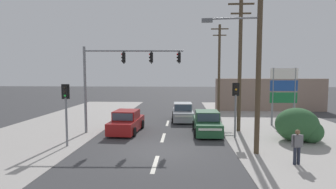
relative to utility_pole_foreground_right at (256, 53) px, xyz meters
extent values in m
plane|color=#3A3A3D|center=(-4.94, 0.16, -5.17)|extent=(140.00, 140.00, 0.00)
cube|color=silver|center=(-4.94, -1.84, -5.16)|extent=(0.20, 2.40, 0.01)
cube|color=silver|center=(-4.94, 3.16, -5.16)|extent=(0.20, 2.40, 0.01)
cube|color=silver|center=(-4.94, 8.16, -5.16)|extent=(0.20, 2.40, 0.01)
cube|color=#A39E99|center=(4.06, 2.16, -5.16)|extent=(10.00, 44.00, 0.02)
cube|color=#A39E99|center=(-13.44, 4.16, -5.16)|extent=(8.00, 40.00, 0.02)
cylinder|color=#4C3D2B|center=(0.14, -0.01, -0.36)|extent=(0.26, 0.26, 9.61)
cylinder|color=slate|center=(-1.16, 0.09, 1.75)|extent=(2.60, 0.28, 0.09)
cube|color=#595B60|center=(-2.46, 0.18, 1.68)|extent=(0.58, 0.32, 0.18)
cylinder|color=#4C3D2B|center=(0.35, 5.36, -0.45)|extent=(0.26, 0.26, 9.43)
cube|color=#4C3D2B|center=(0.35, 5.36, 3.81)|extent=(1.80, 0.12, 0.11)
cube|color=#4C3D2B|center=(0.35, 5.36, 3.16)|extent=(1.40, 0.12, 0.10)
cylinder|color=#4C3D2B|center=(0.14, 14.44, -0.55)|extent=(0.26, 0.26, 9.24)
cube|color=#4C3D2B|center=(0.14, 14.44, 3.63)|extent=(1.80, 0.12, 0.11)
cube|color=#4C3D2B|center=(0.14, 14.44, 2.98)|extent=(1.40, 0.12, 0.10)
cylinder|color=slate|center=(-10.45, 4.27, -2.17)|extent=(0.18, 0.18, 6.00)
cylinder|color=slate|center=(-7.06, 4.44, 0.53)|extent=(6.80, 0.45, 0.11)
cube|color=black|center=(-7.74, 4.40, 0.08)|extent=(0.21, 0.27, 0.68)
cube|color=black|center=(-7.74, 4.40, 0.08)|extent=(0.06, 0.44, 0.84)
sphere|color=red|center=(-7.86, 4.40, 0.30)|extent=(0.13, 0.13, 0.13)
sphere|color=black|center=(-7.86, 4.40, 0.08)|extent=(0.13, 0.13, 0.13)
sphere|color=black|center=(-7.86, 4.40, -0.14)|extent=(0.13, 0.13, 0.13)
cube|color=black|center=(-5.83, 4.50, 0.08)|extent=(0.21, 0.27, 0.68)
cube|color=black|center=(-5.83, 4.50, 0.08)|extent=(0.06, 0.44, 0.84)
sphere|color=red|center=(-5.95, 4.49, 0.30)|extent=(0.13, 0.13, 0.13)
sphere|color=black|center=(-5.95, 4.49, 0.08)|extent=(0.13, 0.13, 0.13)
sphere|color=black|center=(-5.95, 4.49, -0.14)|extent=(0.13, 0.13, 0.13)
cube|color=black|center=(-3.93, 4.59, 0.08)|extent=(0.21, 0.27, 0.68)
cube|color=black|center=(-3.93, 4.59, 0.08)|extent=(0.06, 0.44, 0.84)
sphere|color=red|center=(-4.05, 4.59, 0.30)|extent=(0.13, 0.13, 0.13)
sphere|color=black|center=(-4.05, 4.59, 0.08)|extent=(0.13, 0.13, 0.13)
sphere|color=black|center=(-4.05, 4.59, -0.14)|extent=(0.13, 0.13, 0.13)
cylinder|color=slate|center=(-0.30, 3.38, -3.77)|extent=(0.12, 0.12, 2.80)
cube|color=black|center=(-0.30, 3.38, -2.03)|extent=(0.27, 0.22, 0.68)
cube|color=black|center=(-0.30, 3.38, -2.03)|extent=(0.44, 0.07, 0.84)
sphere|color=black|center=(-0.30, 3.26, -1.81)|extent=(0.13, 0.13, 0.13)
sphere|color=orange|center=(-0.30, 3.26, -2.03)|extent=(0.13, 0.13, 0.13)
sphere|color=black|center=(-0.30, 3.26, -2.25)|extent=(0.13, 0.13, 0.13)
cylinder|color=slate|center=(-10.25, 0.79, -3.77)|extent=(0.12, 0.12, 2.80)
cube|color=black|center=(-10.25, 0.79, -2.03)|extent=(0.28, 0.23, 0.68)
cube|color=black|center=(-10.25, 0.79, -2.03)|extent=(0.44, 0.10, 0.84)
sphere|color=black|center=(-10.24, 0.67, -1.81)|extent=(0.13, 0.13, 0.13)
sphere|color=black|center=(-10.24, 0.67, -2.03)|extent=(0.13, 0.13, 0.13)
sphere|color=green|center=(-10.24, 0.67, -2.25)|extent=(0.13, 0.13, 0.13)
cylinder|color=slate|center=(3.45, 7.62, -2.87)|extent=(0.16, 0.16, 4.60)
cylinder|color=slate|center=(5.15, 7.62, -2.87)|extent=(0.16, 0.16, 4.60)
cube|color=silver|center=(4.30, 7.62, -1.02)|extent=(2.10, 0.14, 0.84)
cube|color=#1E4793|center=(4.30, 7.62, -1.97)|extent=(2.10, 0.14, 0.84)
cube|color=#196B38|center=(4.30, 7.62, -2.92)|extent=(2.10, 0.14, 0.84)
ellipsoid|color=#2D5B33|center=(3.32, 2.77, -4.14)|extent=(2.54, 2.29, 2.05)
ellipsoid|color=#2D5B33|center=(4.02, 2.38, -4.50)|extent=(1.40, 1.27, 1.34)
cube|color=gray|center=(6.06, 16.16, -3.37)|extent=(12.00, 1.00, 3.60)
cube|color=#235633|center=(-1.99, 4.57, -4.63)|extent=(1.70, 4.20, 0.80)
cube|color=#235633|center=(-1.99, 4.62, -3.92)|extent=(1.56, 1.90, 0.62)
cube|color=#384756|center=(-1.99, 3.65, -3.92)|extent=(1.44, 0.06, 0.53)
cube|color=#384756|center=(-1.99, 5.59, -3.92)|extent=(1.40, 0.06, 0.50)
cube|color=white|center=(-1.99, 2.45, -4.45)|extent=(1.45, 0.04, 0.14)
cylinder|color=black|center=(-1.14, 3.27, -4.85)|extent=(0.19, 0.64, 0.64)
cylinder|color=black|center=(-2.84, 3.27, -4.85)|extent=(0.19, 0.64, 0.64)
cylinder|color=black|center=(-1.14, 5.88, -4.85)|extent=(0.19, 0.64, 0.64)
cylinder|color=black|center=(-2.84, 5.87, -4.85)|extent=(0.19, 0.64, 0.64)
cube|color=maroon|center=(-7.65, 4.66, -4.63)|extent=(1.93, 4.29, 0.80)
cube|color=maroon|center=(-7.65, 4.61, -3.92)|extent=(1.66, 1.98, 0.62)
cube|color=#384756|center=(-7.60, 5.57, -3.92)|extent=(1.44, 0.14, 0.53)
cube|color=#384756|center=(-7.70, 3.64, -3.92)|extent=(1.41, 0.14, 0.50)
cube|color=white|center=(-7.53, 6.77, -4.45)|extent=(1.44, 0.12, 0.14)
cylinder|color=black|center=(-8.42, 6.00, -4.85)|extent=(0.23, 0.65, 0.64)
cylinder|color=black|center=(-6.73, 5.91, -4.85)|extent=(0.23, 0.65, 0.64)
cylinder|color=black|center=(-8.57, 3.40, -4.85)|extent=(0.23, 0.65, 0.64)
cylinder|color=black|center=(-6.87, 3.31, -4.85)|extent=(0.23, 0.65, 0.64)
cube|color=#A3A8AD|center=(-3.66, 9.48, -4.63)|extent=(1.82, 4.25, 0.80)
cube|color=#A3A8AD|center=(-3.66, 9.53, -3.92)|extent=(1.61, 1.94, 0.62)
cube|color=#384756|center=(-3.64, 8.56, -3.92)|extent=(1.44, 0.10, 0.53)
cube|color=#384756|center=(-3.69, 10.50, -3.92)|extent=(1.41, 0.10, 0.50)
cube|color=white|center=(-3.60, 7.36, -4.45)|extent=(1.45, 0.08, 0.14)
cylinder|color=black|center=(-2.78, 8.20, -4.85)|extent=(0.21, 0.65, 0.64)
cylinder|color=black|center=(-4.47, 8.15, -4.85)|extent=(0.21, 0.65, 0.64)
cylinder|color=black|center=(-2.85, 10.80, -4.85)|extent=(0.21, 0.65, 0.64)
cylinder|color=black|center=(-4.55, 10.75, -4.85)|extent=(0.21, 0.65, 0.64)
cylinder|color=#232838|center=(1.40, -1.62, -4.75)|extent=(0.14, 0.14, 0.84)
cylinder|color=#232838|center=(1.58, -1.59, -4.75)|extent=(0.14, 0.14, 0.84)
cube|color=slate|center=(1.49, -1.60, -4.05)|extent=(0.39, 0.28, 0.56)
sphere|color=brown|center=(1.49, -1.60, -3.65)|extent=(0.22, 0.22, 0.22)
cylinder|color=slate|center=(1.26, -1.64, -4.05)|extent=(0.09, 0.09, 0.54)
cylinder|color=slate|center=(1.72, -1.56, -4.05)|extent=(0.09, 0.09, 0.54)
camera|label=1|loc=(-3.69, -13.51, -1.03)|focal=28.00mm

